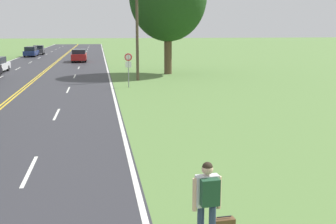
{
  "coord_description": "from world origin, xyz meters",
  "views": [
    {
      "loc": [
        5.57,
        -5.58,
        4.37
      ],
      "look_at": [
        8.11,
        9.84,
        1.28
      ],
      "focal_mm": 45.0,
      "sensor_mm": 36.0,
      "label": 1
    }
  ],
  "objects": [
    {
      "name": "car_dark_blue_sedan_distant",
      "position": [
        -5.01,
        64.87,
        0.8
      ],
      "size": [
        1.87,
        4.71,
        1.59
      ],
      "rotation": [
        0.0,
        0.0,
        1.55
      ],
      "color": "black",
      "rests_on": "ground"
    },
    {
      "name": "car_dark_grey_sedan_horizon",
      "position": [
        -4.57,
        70.46,
        0.82
      ],
      "size": [
        1.96,
        4.01,
        1.57
      ],
      "rotation": [
        0.0,
        0.0,
        1.62
      ],
      "color": "black",
      "rests_on": "ground"
    },
    {
      "name": "hitchhiker_person",
      "position": [
        7.64,
        2.11,
        1.09
      ],
      "size": [
        0.6,
        0.43,
        1.78
      ],
      "rotation": [
        0.0,
        0.0,
        1.64
      ],
      "color": "navy",
      "rests_on": "ground"
    },
    {
      "name": "traffic_sign",
      "position": [
        7.79,
        26.18,
        1.95
      ],
      "size": [
        0.6,
        0.1,
        2.59
      ],
      "color": "gray",
      "rests_on": "ground"
    },
    {
      "name": "car_red_suv_receding",
      "position": [
        3.04,
        52.54,
        0.9
      ],
      "size": [
        1.94,
        4.7,
        1.68
      ],
      "rotation": [
        0.0,
        0.0,
        -1.57
      ],
      "color": "black",
      "rests_on": "ground"
    },
    {
      "name": "utility_pole_midground",
      "position": [
        8.87,
        30.43,
        3.92
      ],
      "size": [
        1.8,
        0.24,
        7.53
      ],
      "color": "brown",
      "rests_on": "ground"
    }
  ]
}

